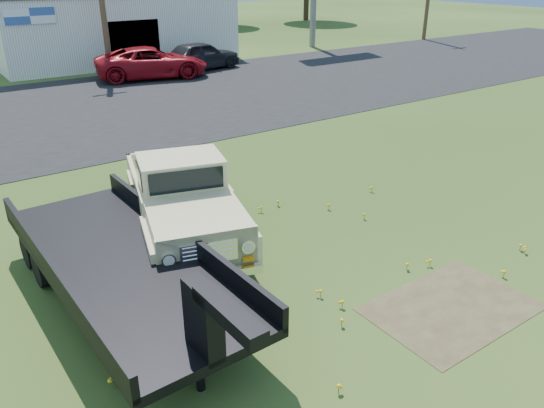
# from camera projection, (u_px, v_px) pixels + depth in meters

# --- Properties ---
(ground) EXTENTS (140.00, 140.00, 0.00)m
(ground) POSITION_uv_depth(u_px,v_px,m) (286.00, 262.00, 11.04)
(ground) COLOR #274215
(ground) RESTS_ON ground
(asphalt_lot) EXTENTS (90.00, 14.00, 0.02)m
(asphalt_lot) POSITION_uv_depth(u_px,v_px,m) (75.00, 111.00, 22.23)
(asphalt_lot) COLOR black
(asphalt_lot) RESTS_ON ground
(dirt_patch_a) EXTENTS (3.00, 2.00, 0.01)m
(dirt_patch_a) POSITION_uv_depth(u_px,v_px,m) (451.00, 308.00, 9.58)
(dirt_patch_a) COLOR #493F27
(dirt_patch_a) RESTS_ON ground
(dirt_patch_b) EXTENTS (2.20, 1.60, 0.01)m
(dirt_patch_b) POSITION_uv_depth(u_px,v_px,m) (132.00, 225.00, 12.61)
(dirt_patch_b) COLOR #493F27
(dirt_patch_b) RESTS_ON ground
(commercial_building) EXTENTS (14.20, 8.20, 4.15)m
(commercial_building) POSITION_uv_depth(u_px,v_px,m) (110.00, 25.00, 33.43)
(commercial_building) COLOR beige
(commercial_building) RESTS_ON ground
(vintage_pickup_truck) EXTENTS (3.48, 5.77, 1.96)m
(vintage_pickup_truck) POSITION_uv_depth(u_px,v_px,m) (183.00, 199.00, 11.59)
(vintage_pickup_truck) COLOR #C0BA80
(vintage_pickup_truck) RESTS_ON ground
(flatbed_trailer) EXTENTS (2.62, 7.24, 1.96)m
(flatbed_trailer) POSITION_uv_depth(u_px,v_px,m) (121.00, 256.00, 9.33)
(flatbed_trailer) COLOR black
(flatbed_trailer) RESTS_ON ground
(red_pickup) EXTENTS (6.32, 3.98, 1.63)m
(red_pickup) POSITION_uv_depth(u_px,v_px,m) (152.00, 63.00, 28.29)
(red_pickup) COLOR maroon
(red_pickup) RESTS_ON ground
(dark_sedan) EXTENTS (4.99, 2.68, 1.61)m
(dark_sedan) POSITION_uv_depth(u_px,v_px,m) (201.00, 56.00, 30.51)
(dark_sedan) COLOR black
(dark_sedan) RESTS_ON ground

